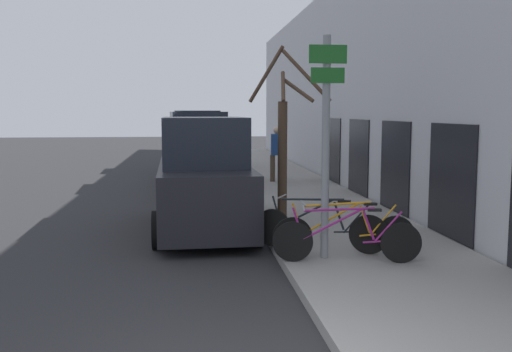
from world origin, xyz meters
TOP-DOWN VIEW (x-y plane):
  - ground_plane at (0.00, 11.20)m, footprint 80.00×80.00m
  - sidewalk_curb at (2.60, 14.00)m, footprint 3.20×32.00m
  - building_facade at (4.35, 13.92)m, footprint 0.23×32.00m
  - signpost at (1.67, 4.09)m, footprint 0.57×0.14m
  - bicycle_0 at (1.93, 3.78)m, footprint 2.20×0.53m
  - bicycle_1 at (2.00, 4.17)m, footprint 2.26×0.44m
  - bicycle_2 at (1.70, 4.58)m, footprint 2.02×1.02m
  - parked_car_0 at (-0.12, 6.95)m, footprint 2.05×4.56m
  - parked_car_1 at (-0.16, 13.03)m, footprint 2.17×4.68m
  - parked_car_2 at (-0.12, 18.39)m, footprint 2.26×4.25m
  - pedestrian_near at (2.42, 13.84)m, footprint 0.45×0.39m
  - street_tree at (1.51, 7.05)m, footprint 1.59×1.09m

SIDE VIEW (x-z plane):
  - ground_plane at x=0.00m, z-range 0.00..0.00m
  - sidewalk_curb at x=2.60m, z-range 0.00..0.15m
  - bicycle_0 at x=1.93m, z-range 0.09..0.94m
  - bicycle_1 at x=2.00m, z-range 0.09..0.95m
  - bicycle_2 at x=1.70m, z-range 0.09..0.96m
  - parked_car_0 at x=-0.12m, z-range -0.11..2.18m
  - parked_car_1 at x=-0.16m, z-range -0.12..2.28m
  - parked_car_2 at x=-0.12m, z-range -0.13..2.32m
  - pedestrian_near at x=2.42m, z-range 0.29..2.05m
  - street_tree at x=1.51m, z-range -0.04..3.53m
  - signpost at x=1.67m, z-range 0.28..3.66m
  - building_facade at x=4.35m, z-range -0.03..6.47m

